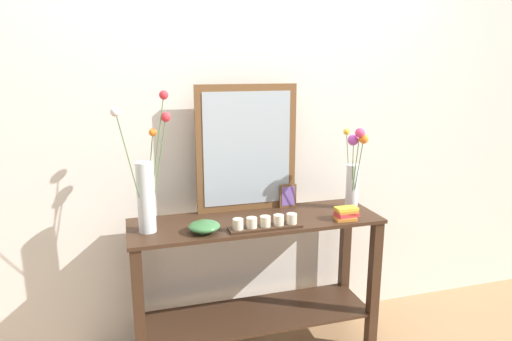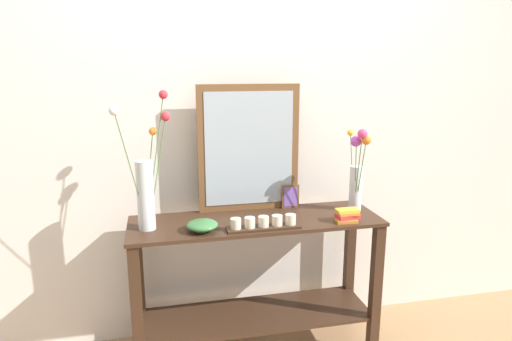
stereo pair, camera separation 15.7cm
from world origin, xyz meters
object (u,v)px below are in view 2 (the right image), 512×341
Objects in this scene: console_table at (256,271)px; book_stack at (347,215)px; candle_tray at (263,223)px; tall_vase_left at (146,186)px; vase_right at (357,174)px; picture_frame_small at (290,196)px; mirror_leaning at (249,148)px; decorative_bowl at (202,225)px.

book_stack is at bearing -16.24° from console_table.
book_stack is at bearing 1.01° from candle_tray.
tall_vase_left is at bearing 173.62° from book_stack.
tall_vase_left is 1.18m from vase_right.
picture_frame_small is at bearing 128.08° from book_stack.
tall_vase_left reaches higher than console_table.
tall_vase_left reaches higher than book_stack.
mirror_leaning is at bearing 163.85° from vase_right.
mirror_leaning is at bearing 88.97° from console_table.
decorative_bowl is at bearing -171.82° from vase_right.
candle_tray is at bearing -87.34° from console_table.
console_table is 1.90× the size of mirror_leaning.
console_table is at bearing 92.66° from candle_tray.
console_table is 3.56× the size of candle_tray.
picture_frame_small is (-0.35, 0.14, -0.15)m from vase_right.
mirror_leaning is at bearing 90.60° from candle_tray.
decorative_bowl is 1.16× the size of book_stack.
console_table is at bearing -147.30° from picture_frame_small.
decorative_bowl is (-0.31, -0.30, -0.34)m from mirror_leaning.
picture_frame_small is at bearing 26.24° from decorative_bowl.
vase_right is 0.65m from candle_tray.
console_table is 1.95× the size of tall_vase_left.
console_table is 0.61m from book_stack.
tall_vase_left is 1.09m from book_stack.
picture_frame_small is (0.24, 0.31, 0.04)m from candle_tray.
picture_frame_small is (0.25, 0.16, 0.39)m from console_table.
vase_right is (0.60, 0.01, 0.54)m from console_table.
vase_right is 0.41m from picture_frame_small.
mirror_leaning is 0.64m from vase_right.
mirror_leaning reaches higher than book_stack.
picture_frame_small is 0.38m from book_stack.
vase_right is at bearing -22.25° from picture_frame_small.
console_table is 8.54× the size of decorative_bowl.
vase_right is at bearing 15.40° from candle_tray.
book_stack is (0.48, 0.01, 0.01)m from candle_tray.
tall_vase_left is at bearing -178.27° from vase_right.
vase_right is 0.94m from decorative_bowl.
mirror_leaning is at bearing 173.34° from picture_frame_small.
console_table is 0.48m from decorative_bowl.
mirror_leaning is 0.67m from book_stack.
decorative_bowl is at bearing 178.26° from book_stack.
book_stack reaches higher than decorative_bowl.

